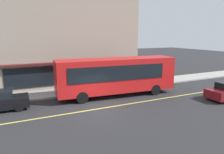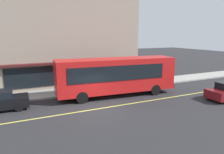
# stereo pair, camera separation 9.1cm
# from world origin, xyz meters

# --- Properties ---
(ground) EXTENTS (120.00, 120.00, 0.00)m
(ground) POSITION_xyz_m (0.00, 0.00, 0.00)
(ground) COLOR #28282B
(sidewalk) EXTENTS (80.00, 2.96, 0.15)m
(sidewalk) POSITION_xyz_m (0.00, 5.71, 0.07)
(sidewalk) COLOR #9E9B93
(sidewalk) RESTS_ON ground
(lane_centre_stripe) EXTENTS (36.00, 0.16, 0.01)m
(lane_centre_stripe) POSITION_xyz_m (0.00, 0.00, 0.00)
(lane_centre_stripe) COLOR #D8D14C
(lane_centre_stripe) RESTS_ON ground
(storefront_building) EXTENTS (18.27, 10.99, 12.47)m
(storefront_building) POSITION_xyz_m (-1.03, 12.38, 6.23)
(storefront_building) COLOR gray
(storefront_building) RESTS_ON ground
(bus) EXTENTS (11.29, 3.36, 3.50)m
(bus) POSITION_xyz_m (3.02, 2.66, 1.99)
(bus) COLOR red
(bus) RESTS_ON ground
(traffic_light) EXTENTS (0.30, 0.52, 3.20)m
(traffic_light) POSITION_xyz_m (8.78, 4.76, 2.53)
(traffic_light) COLOR #2D2D33
(traffic_light) RESTS_ON sidewalk
(pedestrian_waiting) EXTENTS (0.34, 0.34, 1.69)m
(pedestrian_waiting) POSITION_xyz_m (11.30, 5.18, 1.16)
(pedestrian_waiting) COLOR black
(pedestrian_waiting) RESTS_ON sidewalk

